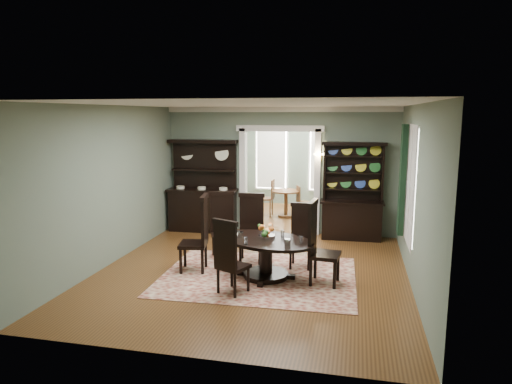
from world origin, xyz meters
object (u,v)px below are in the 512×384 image
(sideboard, at_px, (203,199))
(welsh_dresser, at_px, (352,204))
(parlor_table, at_px, (286,200))
(dining_table, at_px, (266,251))

(sideboard, xyz_separation_m, welsh_dresser, (3.58, 0.02, 0.03))
(sideboard, distance_m, parlor_table, 2.60)
(welsh_dresser, bearing_deg, sideboard, 178.90)
(sideboard, bearing_deg, welsh_dresser, -1.89)
(dining_table, xyz_separation_m, welsh_dresser, (1.42, 2.95, 0.32))
(dining_table, xyz_separation_m, parlor_table, (-0.40, 4.83, 0.00))
(welsh_dresser, bearing_deg, dining_table, -117.05)
(sideboard, height_order, parlor_table, sideboard)
(dining_table, xyz_separation_m, sideboard, (-2.16, 2.93, 0.29))
(dining_table, relative_size, sideboard, 0.94)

